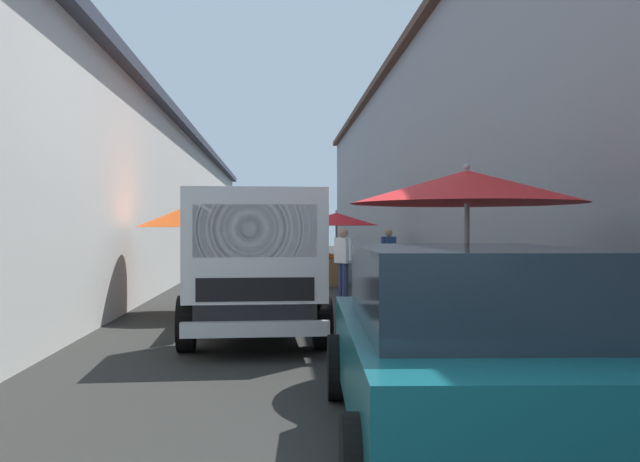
# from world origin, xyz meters

# --- Properties ---
(ground) EXTENTS (90.00, 90.00, 0.00)m
(ground) POSITION_xyz_m (13.50, 0.00, 0.00)
(ground) COLOR #282826
(building_left_whitewash) EXTENTS (49.80, 7.50, 4.73)m
(building_left_whitewash) POSITION_xyz_m (15.75, 6.77, 2.38)
(building_left_whitewash) COLOR silver
(building_left_whitewash) RESTS_ON ground
(building_right_concrete) EXTENTS (49.80, 7.50, 7.02)m
(building_right_concrete) POSITION_xyz_m (15.75, -6.77, 3.52)
(building_right_concrete) COLOR gray
(building_right_concrete) RESTS_ON ground
(fruit_stall_mid_lane) EXTENTS (2.35, 2.35, 2.09)m
(fruit_stall_mid_lane) POSITION_xyz_m (16.88, -1.17, 1.61)
(fruit_stall_mid_lane) COLOR #9E9EA3
(fruit_stall_mid_lane) RESTS_ON ground
(fruit_stall_near_left) EXTENTS (2.46, 2.46, 2.27)m
(fruit_stall_near_left) POSITION_xyz_m (5.11, -1.56, 1.68)
(fruit_stall_near_left) COLOR #9E9EA3
(fruit_stall_near_left) RESTS_ON ground
(fruit_stall_near_right) EXTENTS (2.35, 2.35, 2.17)m
(fruit_stall_near_right) POSITION_xyz_m (10.84, 1.87, 1.69)
(fruit_stall_near_right) COLOR #9E9EA3
(fruit_stall_near_right) RESTS_ON ground
(hatchback_car) EXTENTS (3.99, 2.07, 1.45)m
(hatchback_car) POSITION_xyz_m (2.94, -0.92, 0.74)
(hatchback_car) COLOR #0F4C56
(hatchback_car) RESTS_ON ground
(delivery_truck) EXTENTS (4.99, 2.13, 2.08)m
(delivery_truck) POSITION_xyz_m (7.60, 0.76, 1.04)
(delivery_truck) COLOR black
(delivery_truck) RESTS_ON ground
(vendor_by_crates) EXTENTS (0.47, 0.47, 1.57)m
(vendor_by_crates) POSITION_xyz_m (16.83, -2.65, 0.90)
(vendor_by_crates) COLOR #665B4C
(vendor_by_crates) RESTS_ON ground
(vendor_in_shade) EXTENTS (0.56, 0.40, 1.58)m
(vendor_in_shade) POSITION_xyz_m (13.67, -1.07, 0.91)
(vendor_in_shade) COLOR navy
(vendor_in_shade) RESTS_ON ground
(parked_scooter) EXTENTS (1.65, 0.63, 1.14)m
(parked_scooter) POSITION_xyz_m (10.65, -1.34, 0.45)
(parked_scooter) COLOR black
(parked_scooter) RESTS_ON ground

